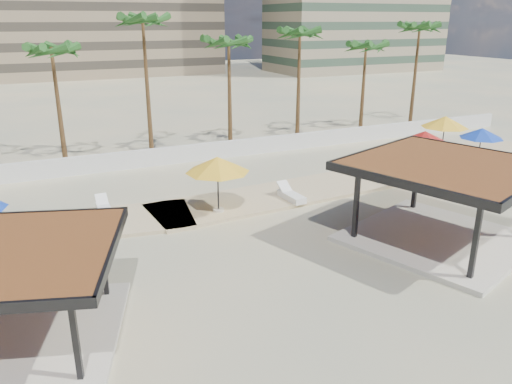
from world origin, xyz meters
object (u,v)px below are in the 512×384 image
umbrella_c (425,138)px  lounger_c (465,168)px  lounger_b (291,196)px  lounger_a (104,209)px  lounger_d (448,165)px  pavilion_west (13,287)px  pavilion_central (442,195)px

umbrella_c → lounger_c: umbrella_c is taller
lounger_b → lounger_a: bearing=72.6°
umbrella_c → lounger_d: bearing=15.8°
pavilion_west → lounger_d: size_ratio=3.49×
pavilion_west → umbrella_c: umbrella_c is taller
umbrella_c → lounger_b: umbrella_c is taller
umbrella_c → lounger_b: (-8.99, 0.05, -2.35)m
umbrella_c → lounger_d: 3.97m
lounger_a → lounger_b: bearing=-103.8°
lounger_c → pavilion_central: bearing=99.9°
umbrella_c → lounger_d: size_ratio=1.83×
lounger_a → pavilion_west: bearing=156.9°
umbrella_c → lounger_b: 9.29m
pavilion_west → lounger_b: bearing=46.5°
lounger_b → lounger_d: 12.11m
pavilion_west → lounger_a: bearing=85.4°
umbrella_c → lounger_c: 4.44m
lounger_a → lounger_d: lounger_d is taller
umbrella_c → lounger_a: bearing=172.9°
pavilion_west → lounger_d: bearing=35.7°
lounger_a → lounger_d: (21.58, -1.42, 0.04)m
lounger_a → umbrella_c: bearing=-97.6°
umbrella_c → pavilion_west: bearing=-162.0°
pavilion_central → lounger_b: bearing=96.5°
lounger_c → lounger_d: (-0.67, 0.84, 0.01)m
pavilion_west → lounger_c: 27.29m
pavilion_west → lounger_b: (13.49, 7.34, -1.49)m
pavilion_central → lounger_c: (9.24, 7.16, -1.82)m
pavilion_central → lounger_d: 11.85m
lounger_b → lounger_c: (12.76, -0.00, 0.01)m
lounger_b → lounger_c: bearing=-94.1°
pavilion_central → lounger_c: size_ratio=4.15×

